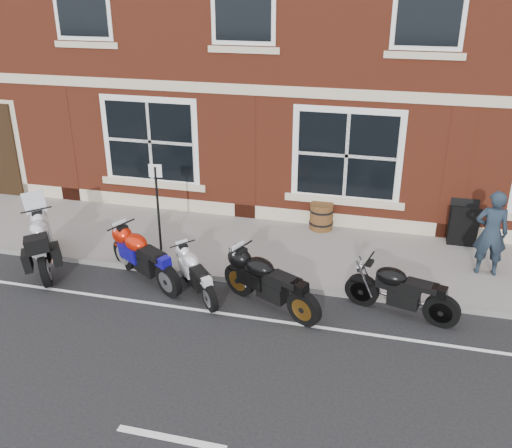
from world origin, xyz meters
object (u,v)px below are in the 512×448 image
object	(u,v)px
moto_sport_red	(145,255)
a_board_sign	(463,224)
moto_sport_black	(270,280)
moto_touring_silver	(45,241)
moto_naked_black	(400,288)
barrel_planter	(321,216)
moto_sport_silver	(197,272)
parking_sign	(158,202)
pedestrian_left	(491,233)

from	to	relation	value
moto_sport_red	a_board_sign	bearing A→B (deg)	-31.90
moto_sport_red	moto_sport_black	bearing A→B (deg)	-66.18
moto_touring_silver	a_board_sign	bearing A→B (deg)	-13.46
moto_naked_black	moto_sport_red	bearing A→B (deg)	105.22
moto_sport_black	moto_touring_silver	bearing A→B (deg)	112.68
barrel_planter	moto_touring_silver	bearing A→B (deg)	-149.62
moto_sport_black	moto_naked_black	xyz separation A→B (m)	(2.39, 0.37, -0.04)
moto_touring_silver	moto_sport_silver	world-z (taller)	moto_touring_silver
moto_sport_red	moto_sport_silver	xyz separation A→B (m)	(1.22, -0.24, -0.11)
a_board_sign	moto_touring_silver	bearing A→B (deg)	-160.14
moto_sport_black	barrel_planter	size ratio (longest dim) A/B	3.21
moto_touring_silver	moto_sport_red	size ratio (longest dim) A/B	1.00
moto_sport_black	parking_sign	world-z (taller)	parking_sign
parking_sign	moto_sport_red	bearing A→B (deg)	-89.14
moto_naked_black	pedestrian_left	size ratio (longest dim) A/B	1.16
moto_touring_silver	moto_sport_silver	xyz separation A→B (m)	(3.57, -0.28, -0.13)
moto_touring_silver	moto_sport_black	bearing A→B (deg)	-37.84
moto_naked_black	pedestrian_left	world-z (taller)	pedestrian_left
moto_touring_silver	moto_sport_black	xyz separation A→B (m)	(5.08, -0.42, -0.02)
pedestrian_left	parking_sign	distance (m)	7.07
moto_touring_silver	barrel_planter	world-z (taller)	moto_touring_silver
moto_sport_black	barrel_planter	bearing A→B (deg)	20.51
moto_touring_silver	pedestrian_left	size ratio (longest dim) A/B	1.10
moto_touring_silver	barrel_planter	distance (m)	6.41
moto_sport_black	a_board_sign	xyz separation A→B (m)	(3.73, 3.56, 0.05)
moto_sport_black	moto_naked_black	world-z (taller)	moto_sport_black
moto_sport_red	a_board_sign	distance (m)	7.19
a_board_sign	parking_sign	world-z (taller)	parking_sign
parking_sign	a_board_sign	bearing A→B (deg)	8.99
moto_sport_silver	a_board_sign	xyz separation A→B (m)	(5.24, 3.42, 0.16)
pedestrian_left	moto_sport_silver	bearing A→B (deg)	19.50
moto_sport_silver	barrel_planter	bearing A→B (deg)	19.71
moto_sport_red	moto_sport_silver	size ratio (longest dim) A/B	1.36
pedestrian_left	barrel_planter	xyz separation A→B (m)	(-3.67, 1.40, -0.59)
moto_sport_red	moto_sport_black	world-z (taller)	moto_sport_black
parking_sign	moto_touring_silver	bearing A→B (deg)	-160.11
moto_sport_silver	parking_sign	xyz separation A→B (m)	(-1.40, 1.42, 0.82)
moto_sport_black	a_board_sign	distance (m)	5.16
moto_sport_red	moto_sport_silver	distance (m)	1.25
moto_sport_silver	parking_sign	world-z (taller)	parking_sign
moto_sport_black	parking_sign	distance (m)	3.38
barrel_planter	parking_sign	distance (m)	4.05
moto_sport_silver	a_board_sign	size ratio (longest dim) A/B	1.42
a_board_sign	parking_sign	xyz separation A→B (m)	(-6.63, -2.00, 0.66)
moto_sport_red	pedestrian_left	world-z (taller)	pedestrian_left
moto_sport_red	barrel_planter	size ratio (longest dim) A/B	3.07
moto_touring_silver	moto_sport_silver	bearing A→B (deg)	-37.53
moto_naked_black	a_board_sign	world-z (taller)	a_board_sign
moto_sport_silver	pedestrian_left	xyz separation A→B (m)	(5.63, 2.12, 0.55)
moto_sport_silver	barrel_planter	distance (m)	4.02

